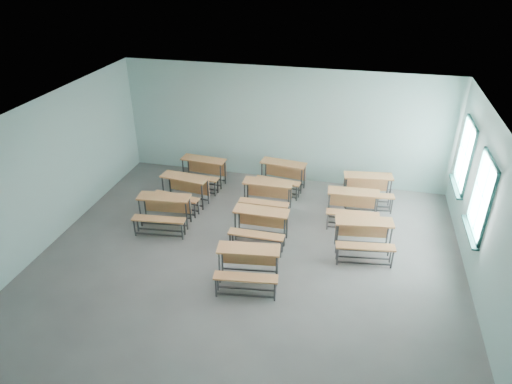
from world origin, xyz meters
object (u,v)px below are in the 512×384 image
desk_unit_r2c2 (353,203)px  desk_unit_r3c1 (282,172)px  desk_unit_r1c0 (163,208)px  desk_unit_r1c1 (260,222)px  desk_unit_r1c2 (364,233)px  desk_unit_r2c1 (267,193)px  desk_unit_r3c2 (368,186)px  desk_unit_r0c1 (248,262)px  desk_unit_r2c0 (183,187)px  desk_unit_r3c0 (202,169)px

desk_unit_r2c2 → desk_unit_r3c1: (-1.96, 1.22, 0.00)m
desk_unit_r2c2 → desk_unit_r3c1: size_ratio=0.96×
desk_unit_r1c0 → desk_unit_r1c1: 2.36m
desk_unit_r1c0 → desk_unit_r1c2: (4.63, 0.00, 0.00)m
desk_unit_r2c1 → desk_unit_r2c2: bearing=-0.4°
desk_unit_r3c2 → desk_unit_r1c0: bearing=-162.2°
desk_unit_r0c1 → desk_unit_r3c1: bearing=83.5°
desk_unit_r1c1 → desk_unit_r2c0: bearing=153.2°
desk_unit_r1c0 → desk_unit_r3c1: size_ratio=0.99×
desk_unit_r3c0 → desk_unit_r3c1: bearing=12.1°
desk_unit_r1c2 → desk_unit_r2c0: (-4.55, 1.07, 0.00)m
desk_unit_r1c2 → desk_unit_r3c2: (0.04, 2.24, 0.00)m
desk_unit_r1c2 → desk_unit_r1c0: bearing=172.2°
desk_unit_r1c1 → desk_unit_r3c2: same height
desk_unit_r0c1 → desk_unit_r2c1: 2.84m
desk_unit_r2c1 → desk_unit_r3c2: same height
desk_unit_r1c2 → desk_unit_r1c1: bearing=174.5°
desk_unit_r2c1 → desk_unit_r0c1: bearing=-85.6°
desk_unit_r3c0 → desk_unit_r3c2: (4.48, 0.02, 0.00)m
desk_unit_r1c1 → desk_unit_r1c2: 2.27m
desk_unit_r1c1 → desk_unit_r3c0: size_ratio=0.95×
desk_unit_r2c0 → desk_unit_r3c0: size_ratio=1.03×
desk_unit_r1c2 → desk_unit_r2c0: size_ratio=1.00×
desk_unit_r2c0 → desk_unit_r3c2: bearing=22.0°
desk_unit_r2c0 → desk_unit_r1c0: bearing=-86.2°
desk_unit_r2c1 → desk_unit_r3c2: size_ratio=0.93×
desk_unit_r1c1 → desk_unit_r2c0: (-2.29, 1.17, 0.00)m
desk_unit_r1c1 → desk_unit_r2c2: bearing=35.0°
desk_unit_r3c2 → desk_unit_r2c2: bearing=-117.0°
desk_unit_r1c0 → desk_unit_r3c2: 5.18m
desk_unit_r2c1 → desk_unit_r1c0: bearing=-150.1°
desk_unit_r2c2 → desk_unit_r2c1: bearing=176.4°
desk_unit_r1c1 → desk_unit_r1c2: bearing=2.5°
desk_unit_r2c0 → desk_unit_r3c2: size_ratio=1.00×
desk_unit_r2c0 → desk_unit_r3c1: (2.31, 1.42, 0.00)m
desk_unit_r3c0 → desk_unit_r2c2: bearing=-7.9°
desk_unit_r2c2 → desk_unit_r0c1: bearing=-127.2°
desk_unit_r1c0 → desk_unit_r2c2: bearing=10.5°
desk_unit_r2c0 → desk_unit_r2c1: 2.16m
desk_unit_r1c1 → desk_unit_r3c0: (-2.17, 2.31, 0.00)m
desk_unit_r3c0 → desk_unit_r3c2: 4.48m
desk_unit_r1c0 → desk_unit_r2c0: (0.07, 1.08, 0.00)m
desk_unit_r0c1 → desk_unit_r3c1: (-0.07, 4.04, 0.00)m
desk_unit_r0c1 → desk_unit_r1c2: size_ratio=1.00×
desk_unit_r2c2 → desk_unit_r3c1: 2.30m
desk_unit_r2c2 → desk_unit_r2c0: bearing=179.4°
desk_unit_r1c0 → desk_unit_r1c1: (2.36, -0.09, 0.00)m
desk_unit_r2c0 → desk_unit_r3c1: same height
desk_unit_r3c1 → desk_unit_r0c1: bearing=-81.7°
desk_unit_r1c1 → desk_unit_r2c2: same height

